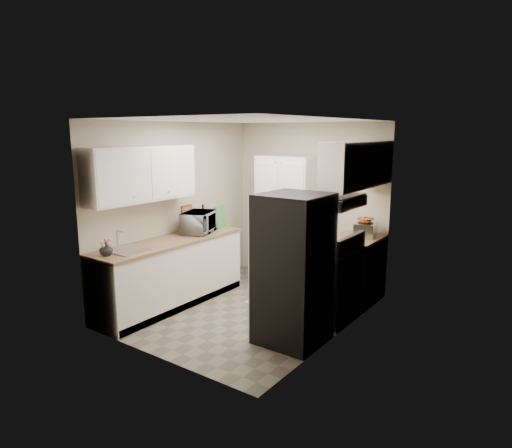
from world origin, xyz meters
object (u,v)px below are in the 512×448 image
at_px(pantry_cabinet, 288,221).
at_px(wine_bottle, 203,218).
at_px(refrigerator, 293,269).
at_px(electric_range, 328,283).
at_px(microwave, 199,222).
at_px(toaster_oven, 366,230).

xyz_separation_m(pantry_cabinet, wine_bottle, (-0.93, -0.93, 0.09)).
bearing_deg(pantry_cabinet, refrigerator, -56.54).
bearing_deg(electric_range, microwave, -172.65).
bearing_deg(toaster_oven, electric_range, -106.68).
bearing_deg(refrigerator, pantry_cabinet, 123.46).
relative_size(electric_range, refrigerator, 0.66).
height_order(microwave, toaster_oven, microwave).
distance_m(wine_bottle, toaster_oven, 2.39).
bearing_deg(refrigerator, toaster_oven, 85.28).
xyz_separation_m(electric_range, microwave, (-1.96, -0.25, 0.60)).
height_order(pantry_cabinet, microwave, pantry_cabinet).
relative_size(refrigerator, wine_bottle, 5.04).
bearing_deg(pantry_cabinet, wine_bottle, -135.04).
relative_size(microwave, wine_bottle, 1.65).
xyz_separation_m(microwave, toaster_oven, (2.07, 1.16, -0.05)).
bearing_deg(wine_bottle, toaster_oven, 22.35).
height_order(refrigerator, microwave, refrigerator).
xyz_separation_m(electric_range, toaster_oven, (0.11, 0.91, 0.54)).
relative_size(pantry_cabinet, toaster_oven, 5.84).
bearing_deg(toaster_oven, microwave, -160.72).
xyz_separation_m(pantry_cabinet, toaster_oven, (1.28, -0.02, 0.02)).
height_order(wine_bottle, toaster_oven, wine_bottle).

